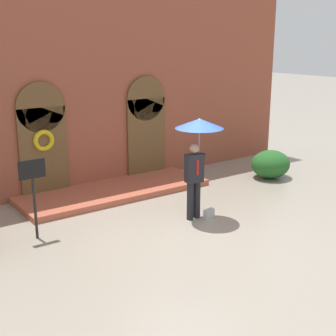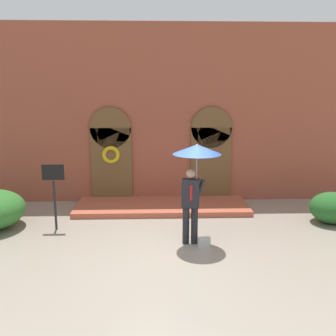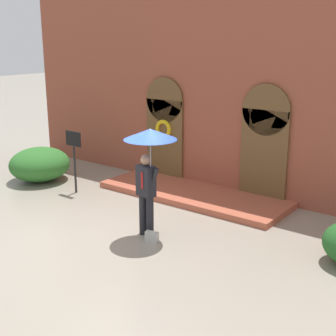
% 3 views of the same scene
% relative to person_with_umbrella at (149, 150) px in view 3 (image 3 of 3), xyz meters
% --- Properties ---
extents(ground_plane, '(80.00, 80.00, 0.00)m').
position_rel_person_with_umbrella_xyz_m(ground_plane, '(-0.71, -0.38, -1.91)').
color(ground_plane, gray).
extents(building_facade, '(14.00, 2.30, 5.60)m').
position_rel_person_with_umbrella_xyz_m(building_facade, '(-0.71, 3.78, 0.77)').
color(building_facade, brown).
rests_on(building_facade, ground).
extents(person_with_umbrella, '(1.10, 1.10, 2.36)m').
position_rel_person_with_umbrella_xyz_m(person_with_umbrella, '(0.00, 0.00, 0.00)').
color(person_with_umbrella, black).
rests_on(person_with_umbrella, ground).
extents(handbag, '(0.30, 0.17, 0.22)m').
position_rel_person_with_umbrella_xyz_m(handbag, '(0.21, -0.20, -1.80)').
color(handbag, '#B7B7B2').
rests_on(handbag, ground).
extents(sign_post, '(0.56, 0.06, 1.72)m').
position_rel_person_with_umbrella_xyz_m(sign_post, '(-3.50, 1.04, -0.75)').
color(sign_post, black).
rests_on(sign_post, ground).
extents(shrub_left, '(1.72, 1.81, 1.00)m').
position_rel_person_with_umbrella_xyz_m(shrub_left, '(-5.21, 1.18, -1.41)').
color(shrub_left, '#2D6B28').
rests_on(shrub_left, ground).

